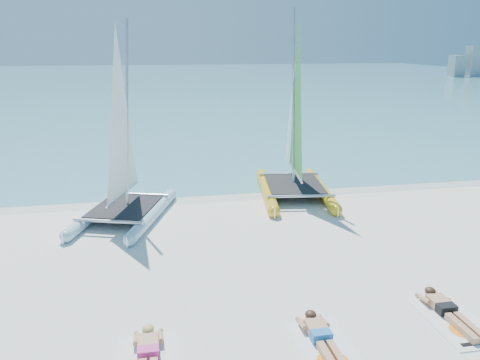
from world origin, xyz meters
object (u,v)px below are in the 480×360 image
(sunbather_b, at_px, (322,337))
(sunbather_a, at_px, (148,354))
(catamaran_yellow, at_px, (294,134))
(towel_b, at_px, (325,349))
(towel_c, at_px, (453,320))
(catamaran_blue, at_px, (122,160))
(sunbather_c, at_px, (448,310))

(sunbather_b, bearing_deg, sunbather_a, 178.27)
(catamaran_yellow, bearing_deg, towel_b, -95.26)
(catamaran_yellow, height_order, towel_b, catamaran_yellow)
(towel_c, bearing_deg, catamaran_yellow, 94.20)
(towel_c, bearing_deg, catamaran_blue, 132.69)
(catamaran_blue, height_order, sunbather_a, catamaran_blue)
(catamaran_yellow, bearing_deg, catamaran_blue, -156.49)
(catamaran_yellow, bearing_deg, sunbather_c, -77.79)
(catamaran_blue, distance_m, catamaran_yellow, 6.08)
(catamaran_blue, relative_size, towel_b, 3.31)
(sunbather_b, distance_m, sunbather_c, 2.78)
(sunbather_b, bearing_deg, catamaran_yellow, 76.55)
(sunbather_a, distance_m, sunbather_c, 5.82)
(towel_b, bearing_deg, sunbather_b, 90.00)
(sunbather_b, relative_size, towel_c, 0.93)
(towel_b, bearing_deg, catamaran_yellow, 76.83)
(catamaran_blue, relative_size, towel_c, 3.31)
(catamaran_blue, relative_size, catamaran_yellow, 0.92)
(sunbather_c, bearing_deg, towel_c, -90.00)
(sunbather_a, relative_size, towel_c, 0.93)
(sunbather_a, xyz_separation_m, towel_c, (5.81, 0.11, -0.11))
(catamaran_blue, distance_m, sunbather_a, 7.37)
(sunbather_a, distance_m, towel_c, 5.81)
(catamaran_yellow, relative_size, sunbather_c, 3.86)
(catamaran_blue, bearing_deg, sunbather_b, -44.18)
(catamaran_blue, height_order, catamaran_yellow, catamaran_yellow)
(sunbather_a, height_order, towel_b, sunbather_a)
(catamaran_blue, distance_m, towel_c, 9.73)
(sunbather_b, relative_size, sunbather_c, 1.00)
(catamaran_yellow, bearing_deg, towel_c, -77.89)
(towel_c, bearing_deg, sunbather_b, -175.83)
(catamaran_yellow, relative_size, sunbather_b, 3.86)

